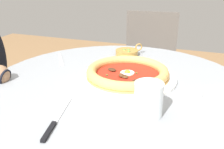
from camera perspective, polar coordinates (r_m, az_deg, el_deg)
dining_table at (r=0.95m, az=1.24°, el=-10.01°), size 0.89×0.89×0.74m
pizza_on_plate at (r=0.90m, az=3.39°, el=0.19°), size 0.34×0.34×0.04m
water_glass at (r=0.67m, az=7.97°, el=-5.78°), size 0.07×0.07×0.09m
steak_knife at (r=0.66m, az=-12.60°, el=-10.44°), size 0.05×0.21×0.01m
ramekin_capers at (r=0.81m, az=22.08°, el=-4.10°), size 0.07×0.07×0.03m
olive_pan at (r=1.14m, az=3.33°, el=4.82°), size 0.11×0.10×0.05m
fork_utensil at (r=1.11m, az=-11.09°, el=3.30°), size 0.10×0.14×0.00m
cafe_chair_spare_near at (r=1.80m, az=7.97°, el=2.99°), size 0.42×0.42×0.83m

